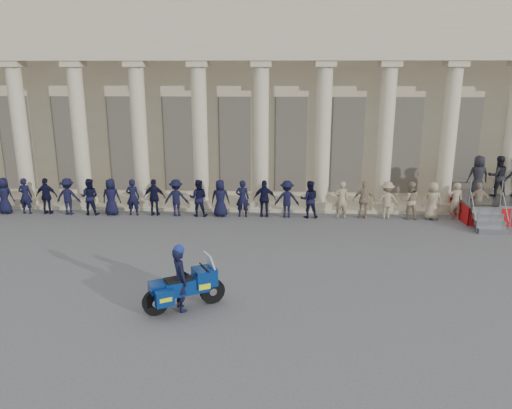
# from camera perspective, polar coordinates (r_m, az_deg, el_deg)

# --- Properties ---
(ground) EXTENTS (90.00, 90.00, 0.00)m
(ground) POSITION_cam_1_polar(r_m,az_deg,el_deg) (14.52, -5.83, -9.11)
(ground) COLOR #4C4C4F
(ground) RESTS_ON ground
(building) EXTENTS (40.00, 12.50, 9.00)m
(building) POSITION_cam_1_polar(r_m,az_deg,el_deg) (27.93, -1.61, 12.28)
(building) COLOR #BCAE8D
(building) RESTS_ON ground
(officer_rank) EXTENTS (21.50, 0.59, 1.55)m
(officer_rank) POSITION_cam_1_polar(r_m,az_deg,el_deg) (20.76, -4.06, 0.72)
(officer_rank) COLOR black
(officer_rank) RESTS_ON ground
(reviewing_stand) EXTENTS (4.11, 3.98, 2.52)m
(reviewing_stand) POSITION_cam_1_polar(r_m,az_deg,el_deg) (23.01, 26.60, 1.95)
(reviewing_stand) COLOR gray
(reviewing_stand) RESTS_ON ground
(motorcycle) EXTENTS (1.98, 1.41, 1.40)m
(motorcycle) POSITION_cam_1_polar(r_m,az_deg,el_deg) (13.00, -8.12, -9.27)
(motorcycle) COLOR black
(motorcycle) RESTS_ON ground
(rider) EXTENTS (0.64, 0.73, 1.76)m
(rider) POSITION_cam_1_polar(r_m,az_deg,el_deg) (12.86, -8.68, -8.27)
(rider) COLOR black
(rider) RESTS_ON ground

